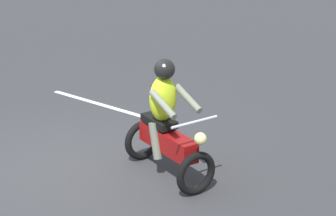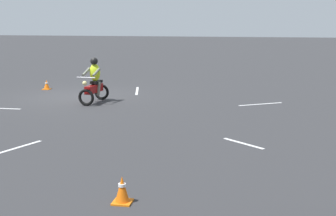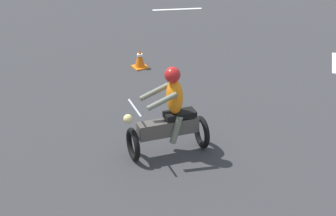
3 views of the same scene
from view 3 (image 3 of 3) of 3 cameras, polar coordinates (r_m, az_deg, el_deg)
motorcycle_rider_background at (r=11.46m, az=0.16°, el=-0.75°), size 0.82×1.55×1.66m
traffic_cone_near_right at (r=15.22m, az=-2.47°, el=4.34°), size 0.32×0.32×0.47m
lane_stripe_n at (r=19.37m, az=0.79°, el=8.60°), size 0.61×1.39×0.01m
lane_stripe_nw at (r=16.05m, az=14.28°, el=3.85°), size 1.05×0.92×0.01m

